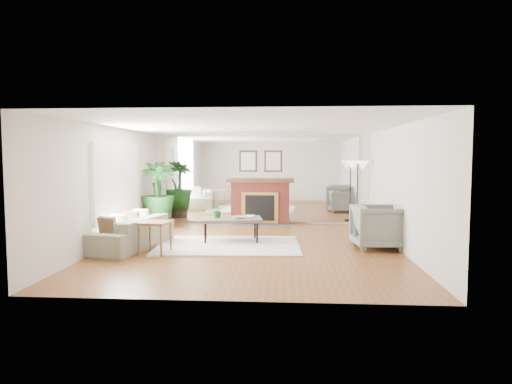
# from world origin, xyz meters

# --- Properties ---
(ground) EXTENTS (7.00, 7.00, 0.00)m
(ground) POSITION_xyz_m (0.00, 0.00, 0.00)
(ground) COLOR brown
(ground) RESTS_ON ground
(wall_left) EXTENTS (0.02, 7.00, 2.50)m
(wall_left) POSITION_xyz_m (-2.99, 0.00, 1.25)
(wall_left) COLOR silver
(wall_left) RESTS_ON ground
(wall_right) EXTENTS (0.02, 7.00, 2.50)m
(wall_right) POSITION_xyz_m (2.99, 0.00, 1.25)
(wall_right) COLOR silver
(wall_right) RESTS_ON ground
(wall_back) EXTENTS (6.00, 0.02, 2.50)m
(wall_back) POSITION_xyz_m (0.00, 3.49, 1.25)
(wall_back) COLOR silver
(wall_back) RESTS_ON ground
(mirror_panel) EXTENTS (5.40, 0.04, 2.40)m
(mirror_panel) POSITION_xyz_m (0.00, 3.47, 1.25)
(mirror_panel) COLOR silver
(mirror_panel) RESTS_ON wall_back
(window_panel) EXTENTS (0.04, 2.40, 1.50)m
(window_panel) POSITION_xyz_m (-2.96, 0.40, 1.35)
(window_panel) COLOR #B2E09E
(window_panel) RESTS_ON wall_left
(fireplace) EXTENTS (1.85, 0.83, 2.05)m
(fireplace) POSITION_xyz_m (0.00, 3.26, 0.66)
(fireplace) COLOR maroon
(fireplace) RESTS_ON ground
(area_rug) EXTENTS (3.04, 2.24, 0.03)m
(area_rug) POSITION_xyz_m (-0.48, 0.14, 0.02)
(area_rug) COLOR beige
(area_rug) RESTS_ON ground
(coffee_table) EXTENTS (1.44, 0.98, 0.53)m
(coffee_table) POSITION_xyz_m (-0.49, 0.59, 0.49)
(coffee_table) COLOR #585045
(coffee_table) RESTS_ON ground
(sofa) EXTENTS (1.27, 2.34, 0.65)m
(sofa) POSITION_xyz_m (-2.45, -0.23, 0.32)
(sofa) COLOR gray
(sofa) RESTS_ON ground
(armchair_back) EXTENTS (0.86, 0.84, 0.74)m
(armchair_back) POSITION_xyz_m (2.56, 0.69, 0.37)
(armchair_back) COLOR gray
(armchair_back) RESTS_ON ground
(armchair_front) EXTENTS (1.07, 1.04, 0.90)m
(armchair_front) POSITION_xyz_m (2.60, 0.09, 0.45)
(armchair_front) COLOR gray
(armchair_front) RESTS_ON ground
(side_table) EXTENTS (0.64, 0.64, 0.63)m
(side_table) POSITION_xyz_m (-1.80, -0.71, 0.53)
(side_table) COLOR brown
(side_table) RESTS_ON ground
(potted_ficus) EXTENTS (1.07, 1.07, 1.75)m
(potted_ficus) POSITION_xyz_m (-2.60, 2.28, 0.94)
(potted_ficus) COLOR black
(potted_ficus) RESTS_ON ground
(floor_lamp) EXTENTS (0.58, 0.32, 1.77)m
(floor_lamp) POSITION_xyz_m (2.57, 2.78, 1.51)
(floor_lamp) COLOR black
(floor_lamp) RESTS_ON ground
(tabletop_plant) EXTENTS (0.35, 0.32, 0.33)m
(tabletop_plant) POSITION_xyz_m (-0.79, 0.63, 0.70)
(tabletop_plant) COLOR #255D22
(tabletop_plant) RESTS_ON coffee_table
(fruit_bowl) EXTENTS (0.28, 0.28, 0.06)m
(fruit_bowl) POSITION_xyz_m (-0.33, 0.51, 0.56)
(fruit_bowl) COLOR brown
(fruit_bowl) RESTS_ON coffee_table
(book) EXTENTS (0.24, 0.31, 0.02)m
(book) POSITION_xyz_m (-0.21, 0.85, 0.54)
(book) COLOR brown
(book) RESTS_ON coffee_table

